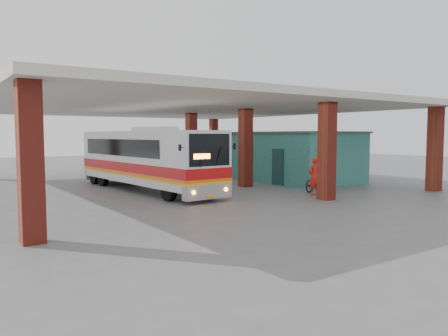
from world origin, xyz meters
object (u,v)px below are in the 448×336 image
coach_bus (146,159)px  motorcycle (316,181)px  red_chair (252,175)px  pedestrian (314,176)px

coach_bus → motorcycle: (6.99, -5.32, -1.13)m
red_chair → motorcycle: bearing=-94.7°
motorcycle → red_chair: size_ratio=2.36×
red_chair → coach_bus: bearing=-176.7°
coach_bus → red_chair: (7.39, 0.53, -1.26)m
coach_bus → red_chair: size_ratio=13.72×
motorcycle → pedestrian: bearing=115.7°
pedestrian → red_chair: bearing=-104.3°
motorcycle → pedestrian: size_ratio=1.07×
coach_bus → pedestrian: coach_bus is taller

